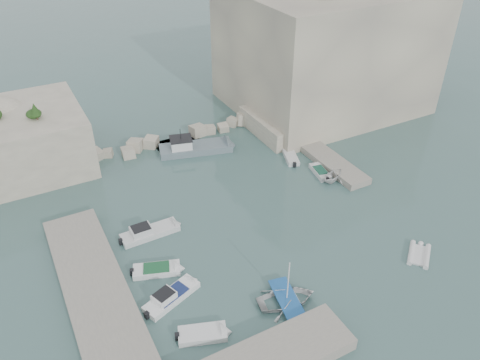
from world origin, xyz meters
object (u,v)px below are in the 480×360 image
motorboat_a (150,235)px  inflatable_dinghy (419,256)px  rowboat (287,302)px  tender_east_a (332,181)px  motorboat_e (203,336)px  tender_east_b (320,174)px  tender_east_d (282,143)px  tender_east_c (290,158)px  motorboat_d (172,299)px  motorboat_c (157,272)px  work_boat (196,151)px

motorboat_a → inflatable_dinghy: 25.88m
rowboat → inflatable_dinghy: (14.00, -1.14, 0.00)m
tender_east_a → rowboat: bearing=113.1°
motorboat_e → tender_east_b: (21.85, 14.54, 0.00)m
tender_east_d → tender_east_c: bearing=-176.6°
motorboat_d → rowboat: size_ratio=1.12×
motorboat_c → tender_east_b: 23.48m
tender_east_d → work_boat: 11.48m
motorboat_c → tender_east_b: (22.63, 6.28, 0.00)m
inflatable_dinghy → work_boat: 29.74m
motorboat_c → motorboat_d: motorboat_d is taller
motorboat_d → rowboat: bearing=-50.8°
motorboat_a → tender_east_a: tender_east_a is taller
motorboat_c → work_boat: 21.68m
motorboat_e → tender_east_c: (20.73, 19.17, 0.00)m
tender_east_a → work_boat: (-11.25, 13.76, 0.00)m
tender_east_b → inflatable_dinghy: bearing=-170.4°
inflatable_dinghy → tender_east_d: bearing=50.3°
tender_east_b → motorboat_c: bearing=115.9°
motorboat_c → tender_east_c: (21.50, 10.91, 0.00)m
rowboat → tender_east_b: bearing=-33.3°
tender_east_a → tender_east_d: tender_east_a is taller
motorboat_e → inflatable_dinghy: motorboat_e is taller
motorboat_e → work_boat: bearing=86.8°
motorboat_d → work_boat: bearing=40.9°
motorboat_c → inflatable_dinghy: size_ratio=1.26×
motorboat_d → tender_east_a: 24.37m
rowboat → work_boat: bearing=3.4°
tender_east_a → motorboat_e: bearing=101.5°
motorboat_c → motorboat_a: bearing=96.5°
tender_east_a → tender_east_d: size_ratio=0.78×
motorboat_c → tender_east_d: 27.10m
inflatable_dinghy → tender_east_d: size_ratio=0.82×
motorboat_a → motorboat_d: (-1.15, -8.83, 0.00)m
work_boat → tender_east_a: bearing=-35.9°
motorboat_c → motorboat_d: (0.05, -3.60, 0.00)m
motorboat_c → inflatable_dinghy: bearing=-3.8°
tender_east_a → work_boat: size_ratio=0.35×
tender_east_c → motorboat_d: bearing=143.7°
tender_east_c → inflatable_dinghy: bearing=-157.8°
tender_east_b → tender_east_c: 4.77m
tender_east_a → motorboat_c: bearing=82.7°
motorboat_c → tender_east_c: 24.11m
motorboat_c → tender_east_a: size_ratio=1.32×
motorboat_a → motorboat_e: bearing=-93.1°
motorboat_e → tender_east_c: 28.24m
tender_east_b → rowboat: bearing=146.4°
motorboat_c → tender_east_b: bearing=34.9°
motorboat_c → motorboat_d: bearing=-69.9°
motorboat_a → motorboat_d: size_ratio=1.12×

